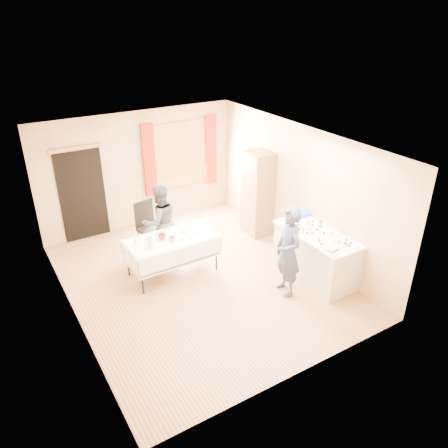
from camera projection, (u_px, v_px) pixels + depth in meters
floor at (200, 279)px, 8.13m from camera, size 4.50×5.50×0.02m
ceiling at (196, 142)px, 6.96m from camera, size 4.50×5.50×0.02m
wall_back at (139, 170)px, 9.65m from camera, size 4.50×0.02×2.60m
wall_front at (303, 298)px, 5.44m from camera, size 4.50×0.02×2.60m
wall_left at (64, 250)px, 6.50m from camera, size 0.02×5.50×2.60m
wall_right at (299, 190)px, 8.59m from camera, size 0.02×5.50×2.60m
window_frame at (180, 155)px, 9.99m from camera, size 1.32×0.06×1.52m
window_pane at (180, 155)px, 9.98m from camera, size 1.20×0.02×1.40m
curtain_left at (149, 161)px, 9.59m from camera, size 0.28×0.06×1.65m
curtain_right at (211, 150)px, 10.32m from camera, size 0.28×0.06×1.65m
doorway at (82, 195)px, 9.16m from camera, size 0.95×0.04×2.00m
door_lintel at (75, 148)px, 8.68m from camera, size 1.05×0.06×0.08m
cabinet at (258, 194)px, 9.41m from camera, size 0.50×0.60×1.85m
counter at (316, 255)px, 8.03m from camera, size 0.79×1.66×0.91m
party_table at (172, 252)px, 8.14m from camera, size 1.68×0.87×0.75m
chair at (151, 236)px, 8.98m from camera, size 0.52×0.52×1.06m
girl at (288, 252)px, 7.41m from camera, size 0.72×0.58×1.64m
woman at (160, 222)px, 8.55m from camera, size 0.83×0.69×1.54m
soda_can at (321, 224)px, 8.01m from camera, size 0.08×0.08×0.12m
mixing_bowl at (330, 248)px, 7.29m from camera, size 0.36×0.36×0.06m
foam_block at (294, 219)px, 8.26m from camera, size 0.18×0.15×0.08m
blue_basket at (301, 215)px, 8.42m from camera, size 0.33×0.24×0.08m
pitcher at (150, 242)px, 7.64m from camera, size 0.13×0.13×0.22m
cup_red at (162, 237)px, 7.92m from camera, size 0.20×0.20×0.11m
cup_rainbow at (172, 239)px, 7.83m from camera, size 0.18×0.18×0.11m
small_bowl at (184, 230)px, 8.22m from camera, size 0.20×0.20×0.06m
pastry_tray at (199, 233)px, 8.14m from camera, size 0.33×0.27×0.02m
bottle at (136, 238)px, 7.82m from camera, size 0.12×0.12×0.16m
cake_balls at (322, 235)px, 7.71m from camera, size 0.51×1.08×0.04m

